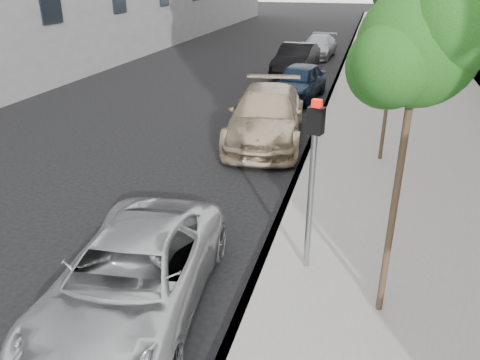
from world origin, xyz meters
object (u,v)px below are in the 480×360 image
at_px(minivan, 132,278).
at_px(sedan_black, 296,59).
at_px(tree_near, 421,46).
at_px(sedan_rear, 318,46).
at_px(signal_pole, 313,167).
at_px(sedan_blue, 298,82).
at_px(suv, 266,115).
at_px(tree_mid, 399,19).

relative_size(minivan, sedan_black, 1.01).
xyz_separation_m(tree_near, sedan_rear, (-3.75, 23.48, -3.39)).
height_order(tree_near, signal_pole, tree_near).
bearing_deg(minivan, tree_near, 7.83).
height_order(minivan, sedan_blue, sedan_blue).
bearing_deg(tree_near, signal_pole, 146.31).
height_order(sedan_black, sedan_rear, sedan_black).
xyz_separation_m(suv, sedan_blue, (0.16, 5.40, -0.08)).
height_order(signal_pole, sedan_blue, signal_pole).
xyz_separation_m(minivan, suv, (0.18, 8.51, 0.15)).
bearing_deg(minivan, sedan_rear, 83.89).
distance_m(tree_near, signal_pole, 2.54).
xyz_separation_m(tree_near, signal_pole, (-1.27, 0.84, -2.04)).
xyz_separation_m(tree_mid, minivan, (-3.66, -7.42, -3.15)).
relative_size(signal_pole, sedan_blue, 0.71).
height_order(tree_mid, minivan, tree_mid).
bearing_deg(suv, sedan_rear, 83.95).
bearing_deg(sedan_blue, signal_pole, -73.32).
distance_m(tree_near, minivan, 5.08).
relative_size(tree_near, minivan, 1.04).
relative_size(sedan_blue, sedan_black, 0.91).
height_order(tree_mid, signal_pole, tree_mid).
distance_m(minivan, suv, 8.51).
distance_m(sedan_blue, sedan_black, 5.06).
bearing_deg(sedan_black, tree_near, -72.49).
distance_m(signal_pole, minivan, 3.27).
xyz_separation_m(signal_pole, sedan_black, (-2.96, 17.12, -1.25)).
bearing_deg(tree_mid, suv, 162.71).
bearing_deg(signal_pole, sedan_rear, 113.21).
height_order(tree_mid, sedan_rear, tree_mid).
relative_size(signal_pole, suv, 0.55).
xyz_separation_m(signal_pole, minivan, (-2.40, -1.77, -1.36)).
distance_m(suv, sedan_blue, 5.40).
bearing_deg(minivan, signal_pole, 30.10).
distance_m(suv, sedan_rear, 15.90).
height_order(suv, sedan_rear, suv).
distance_m(tree_mid, suv, 4.73).
height_order(tree_mid, sedan_blue, tree_mid).
bearing_deg(tree_mid, sedan_rear, 102.46).
relative_size(suv, sedan_rear, 1.21).
bearing_deg(suv, tree_near, -72.34).
relative_size(tree_near, tree_mid, 1.08).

